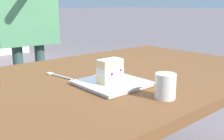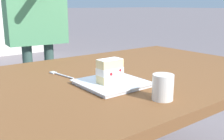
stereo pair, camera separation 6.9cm
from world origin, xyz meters
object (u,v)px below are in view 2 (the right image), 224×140
dessert_fork (60,75)px  coffee_cup (163,87)px  patio_table (129,88)px  diner_person (35,9)px  dessert_plate (112,83)px  cake_slice (110,71)px

dessert_fork → coffee_cup: size_ratio=1.90×
patio_table → coffee_cup: bearing=-115.0°
patio_table → diner_person: 0.97m
coffee_cup → diner_person: (0.07, 1.26, 0.24)m
dessert_fork → coffee_cup: bearing=-75.2°
patio_table → dessert_fork: bearing=156.4°
patio_table → coffee_cup: (-0.17, -0.37, 0.13)m
dessert_plate → diner_person: size_ratio=0.17×
dessert_fork → coffee_cup: (0.13, -0.51, 0.04)m
patio_table → diner_person: diner_person is taller
coffee_cup → diner_person: 1.29m
dessert_fork → coffee_cup: 0.53m
coffee_cup → diner_person: bearing=87.0°
dessert_plate → diner_person: diner_person is taller
patio_table → dessert_fork: (-0.31, 0.14, 0.09)m
cake_slice → patio_table: bearing=31.5°
cake_slice → dessert_plate: bearing=19.9°
diner_person → dessert_plate: bearing=-95.7°
dessert_plate → coffee_cup: size_ratio=2.81×
dessert_fork → diner_person: (0.20, 0.75, 0.29)m
patio_table → cake_slice: cake_slice is taller
cake_slice → diner_person: (0.12, 1.02, 0.23)m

